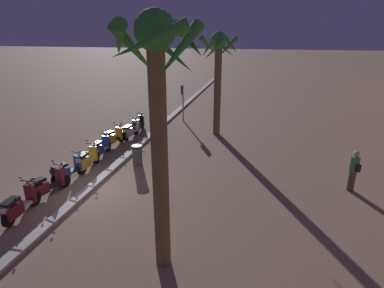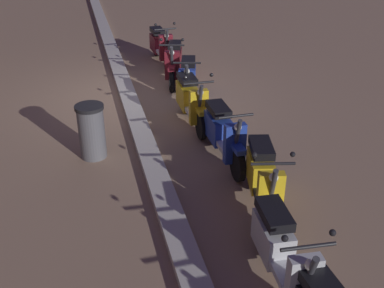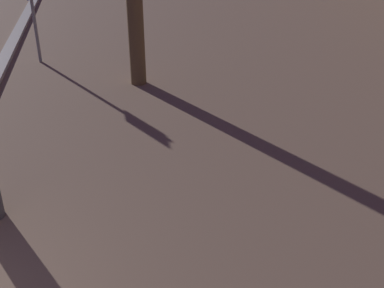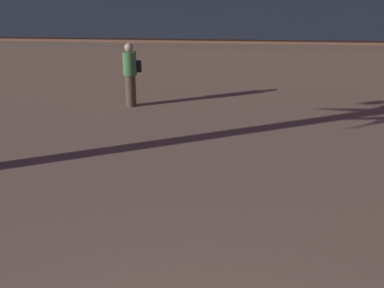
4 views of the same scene
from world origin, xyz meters
name	(u,v)px [view 1 (image 1 of 4)]	position (x,y,z in m)	size (l,w,h in m)	color
ground_plane	(90,188)	(0.00, 0.00, 0.00)	(200.00, 200.00, 0.00)	#93755B
curb_strip	(91,187)	(0.00, 0.05, 0.06)	(60.00, 0.36, 0.12)	#BCB7AD
scooter_black_mid_front	(138,125)	(-7.23, -0.94, 0.44)	(1.76, 0.56, 1.04)	black
scooter_silver_gap_after_mid	(130,130)	(-6.07, -0.92, 0.44)	(1.82, 0.56, 1.17)	black
scooter_yellow_far_back	(112,138)	(-4.59, -1.29, 0.46)	(1.70, 0.68, 1.17)	black
scooter_blue_mid_centre	(100,148)	(-3.08, -1.18, 0.45)	(1.77, 0.56, 1.04)	black
scooter_yellow_last_in_row	(87,160)	(-1.56, -1.00, 0.46)	(1.76, 0.56, 1.17)	black
scooter_blue_second_in_line	(67,171)	(-0.42, -1.23, 0.44)	(1.76, 0.76, 1.04)	black
scooter_maroon_mid_rear	(46,185)	(0.91, -1.21, 0.44)	(1.80, 0.78, 1.17)	black
scooter_maroon_tail_end	(19,205)	(2.33, -1.15, 0.45)	(1.81, 0.56, 1.17)	black
crossing_sign	(183,99)	(-10.23, 1.07, 1.50)	(0.60, 0.12, 2.40)	#939399
palm_tree_near_sign	(158,91)	(3.31, 4.08, 4.55)	(2.23, 2.29, 6.21)	brown
palm_tree_far_corner	(218,61)	(-7.86, 3.73, 4.20)	(2.22, 2.25, 5.75)	brown
pedestrian_strolling_near_curb	(354,170)	(-2.12, 9.81, 0.85)	(0.46, 0.35, 1.60)	brown
litter_bin	(137,155)	(-2.52, 0.96, 0.48)	(0.48, 0.48, 0.95)	#56565B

